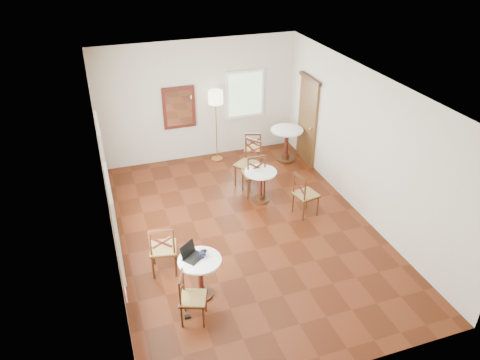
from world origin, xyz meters
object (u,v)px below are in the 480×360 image
Objects in this scene: cafe_table_back at (286,141)px; floor_lamp at (216,102)px; chair_near_b at (192,298)px; water_glass at (208,255)px; power_adapter at (187,317)px; chair_mid_b at (305,194)px; chair_back_b at (249,164)px; mouse at (204,251)px; chair_near_a at (163,248)px; cafe_table_near at (200,273)px; laptop at (191,254)px; navy_mug at (202,255)px; chair_back_a at (253,148)px; chair_mid_a at (254,174)px; cafe_table_mid at (260,183)px.

cafe_table_back is 0.46× the size of floor_lamp.
chair_near_b is (-3.53, -4.49, -0.09)m from cafe_table_back.
power_adapter is (-0.47, -0.44, -0.77)m from water_glass.
chair_back_b reaches higher than chair_mid_b.
floor_lamp is 4.76m from mouse.
mouse is (0.57, -0.60, 0.26)m from chair_near_a.
floor_lamp is (1.88, 5.08, 1.12)m from chair_near_b.
cafe_table_near is at bearing -176.66° from water_glass.
navy_mug is at bearing -58.41° from laptop.
chair_back_a reaches higher than navy_mug.
water_glass is (-2.23, -4.01, 0.32)m from chair_back_a.
chair_near_b is 0.43m from power_adapter.
chair_near_a is at bearing 93.92° from chair_mid_b.
chair_near_a is 4.49m from floor_lamp.
floor_lamp is 20.07× the size of power_adapter.
cafe_table_back is at bearing 68.02° from mouse.
cafe_table_back is 4.99m from mouse.
laptop is 4.59× the size of water_glass.
chair_near_a is at bearing 128.17° from water_glass.
water_glass is (0.02, -0.16, 0.03)m from mouse.
chair_near_b is 8.07× the size of mouse.
laptop is (-2.04, -2.63, 0.29)m from chair_mid_a.
floor_lamp is at bearing 71.11° from navy_mug.
floor_lamp is 4.39× the size of laptop.
chair_back_b reaches higher than cafe_table_mid.
cafe_table_back is at bearing -19.66° from floor_lamp.
floor_lamp is 4.89m from navy_mug.
floor_lamp is at bearing 7.35° from chair_mid_b.
chair_near_b is 0.81m from mouse.
cafe_table_back is at bearing -134.81° from chair_mid_a.
chair_mid_a is 11.20× the size of power_adapter.
chair_near_b is 4.26m from chair_back_b.
chair_back_a reaches higher than cafe_table_near.
laptop is at bearing 158.38° from water_glass.
chair_back_a is at bearing 119.48° from chair_back_b.
chair_near_b is 0.93× the size of chair_back_a.
floor_lamp is at bearing 31.29° from laptop.
chair_mid_b is at bearing -11.11° from chair_back_b.
cafe_table_back is at bearing 50.78° from cafe_table_mid.
chair_near_a is at bearing -145.79° from cafe_table_mid.
power_adapter is at bearing 113.07° from chair_mid_b.
water_glass is at bearing 111.30° from chair_mid_b.
floor_lamp reaches higher than navy_mug.
power_adapter is (-2.26, -3.16, -0.49)m from chair_mid_a.
power_adapter is at bearing -128.07° from cafe_table_near.
water_glass is (0.60, -0.76, 0.28)m from chair_near_a.
chair_mid_b reaches higher than water_glass.
cafe_table_near is 0.73× the size of chair_near_a.
mouse is (-1.50, -4.44, -0.79)m from floor_lamp.
chair_near_b reaches higher than cafe_table_back.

